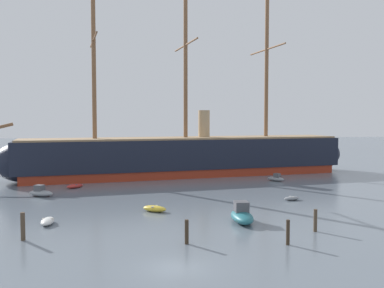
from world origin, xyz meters
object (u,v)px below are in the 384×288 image
motorboat_distant_centre (182,164)px  mooring_piling_left_pair (288,232)px  mooring_piling_right_pair (187,232)px  dinghy_near_centre (155,209)px  mooring_piling_nearest (315,220)px  motorboat_mid_left (41,192)px  motorboat_far_left (17,169)px  mooring_piling_midwater (23,226)px  motorboat_alongside_stern (276,178)px  dinghy_mid_right (292,198)px  dinghy_foreground_left (48,221)px  tall_ship (186,155)px  sailboat_far_right (325,169)px  motorboat_foreground_right (242,215)px

motorboat_distant_centre → mooring_piling_left_pair: mooring_piling_left_pair is taller
motorboat_distant_centre → mooring_piling_right_pair: bearing=-93.3°
dinghy_near_centre → mooring_piling_nearest: bearing=-33.1°
motorboat_mid_left → motorboat_far_left: motorboat_mid_left is taller
dinghy_near_centre → mooring_piling_right_pair: bearing=-77.9°
motorboat_far_left → mooring_piling_right_pair: size_ratio=1.75×
dinghy_near_centre → mooring_piling_midwater: bearing=-137.5°
motorboat_alongside_stern → mooring_piling_midwater: bearing=-134.5°
dinghy_mid_right → mooring_piling_left_pair: 19.39m
dinghy_foreground_left → motorboat_alongside_stern: bearing=40.8°
mooring_piling_left_pair → motorboat_mid_left: bearing=137.4°
tall_ship → motorboat_mid_left: (-20.47, -18.66, -3.11)m
dinghy_mid_right → mooring_piling_left_pair: bearing=-109.1°
motorboat_mid_left → mooring_piling_midwater: 20.93m
tall_ship → mooring_piling_right_pair: 41.60m
motorboat_far_left → sailboat_far_right: size_ratio=0.80×
motorboat_far_left → mooring_piling_right_pair: bearing=-59.6°
motorboat_mid_left → mooring_piling_left_pair: 35.03m
motorboat_far_left → motorboat_distant_centre: size_ratio=0.95×
motorboat_far_left → sailboat_far_right: bearing=-3.0°
mooring_piling_left_pair → mooring_piling_midwater: mooring_piling_midwater is taller
motorboat_alongside_stern → sailboat_far_right: sailboat_far_right is taller
dinghy_foreground_left → motorboat_mid_left: 15.93m
motorboat_mid_left → mooring_piling_left_pair: size_ratio=1.89×
dinghy_foreground_left → motorboat_alongside_stern: (30.13, 26.02, 0.13)m
tall_ship → sailboat_far_right: tall_ship is taller
sailboat_far_right → mooring_piling_midwater: size_ratio=1.85×
mooring_piling_right_pair → mooring_piling_midwater: mooring_piling_midwater is taller
motorboat_foreground_right → motorboat_mid_left: 28.51m
motorboat_foreground_right → dinghy_near_centre: size_ratio=1.59×
motorboat_distant_centre → mooring_piling_midwater: 57.32m
tall_ship → motorboat_mid_left: bearing=-137.6°
mooring_piling_nearest → mooring_piling_midwater: mooring_piling_midwater is taller
motorboat_mid_left → motorboat_distant_centre: size_ratio=1.05×
mooring_piling_nearest → dinghy_near_centre: bearing=146.9°
dinghy_foreground_left → motorboat_mid_left: (-4.67, 15.23, 0.21)m
dinghy_foreground_left → sailboat_far_right: size_ratio=0.63×
dinghy_near_centre → motorboat_mid_left: (-14.99, 10.44, 0.19)m
dinghy_near_centre → dinghy_mid_right: bearing=16.4°
sailboat_far_right → mooring_piling_left_pair: 52.92m
mooring_piling_midwater → dinghy_foreground_left: bearing=82.6°
motorboat_foreground_right → motorboat_mid_left: motorboat_foreground_right is taller
tall_ship → mooring_piling_left_pair: size_ratio=33.36×
sailboat_far_right → mooring_piling_left_pair: sailboat_far_right is taller
motorboat_foreground_right → dinghy_mid_right: motorboat_foreground_right is taller
dinghy_foreground_left → dinghy_near_centre: (10.32, 4.79, 0.02)m
dinghy_mid_right → mooring_piling_right_pair: 22.64m
dinghy_foreground_left → motorboat_alongside_stern: motorboat_alongside_stern is taller
dinghy_near_centre → mooring_piling_nearest: mooring_piling_nearest is taller
sailboat_far_right → motorboat_alongside_stern: bearing=-136.0°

